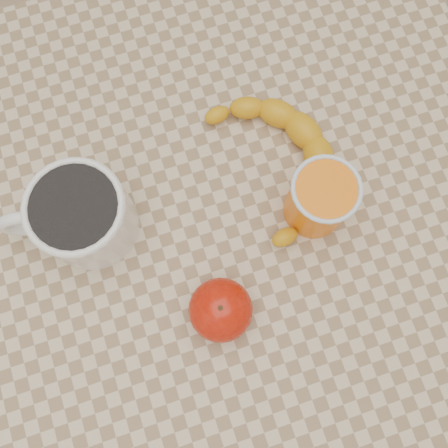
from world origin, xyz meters
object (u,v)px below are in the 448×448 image
object	(u,v)px
banana	(278,164)
coffee_mug	(80,216)
orange_juice_glass	(320,199)
table	(224,241)
apple	(221,310)

from	to	relation	value
banana	coffee_mug	bearing A→B (deg)	-179.51
orange_juice_glass	banana	world-z (taller)	orange_juice_glass
coffee_mug	orange_juice_glass	bearing A→B (deg)	-14.06
coffee_mug	orange_juice_glass	distance (m)	0.28
table	banana	size ratio (longest dim) A/B	3.24
coffee_mug	table	bearing A→B (deg)	-19.08
apple	banana	size ratio (longest dim) A/B	0.36
table	apple	xyz separation A→B (m)	(-0.04, -0.10, 0.12)
coffee_mug	apple	bearing A→B (deg)	-51.58
coffee_mug	banana	size ratio (longest dim) A/B	0.68
table	coffee_mug	bearing A→B (deg)	160.92
coffee_mug	banana	world-z (taller)	coffee_mug
table	apple	size ratio (longest dim) A/B	9.11
table	banana	xyz separation A→B (m)	(0.09, 0.05, 0.11)
table	coffee_mug	xyz separation A→B (m)	(-0.16, 0.05, 0.14)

